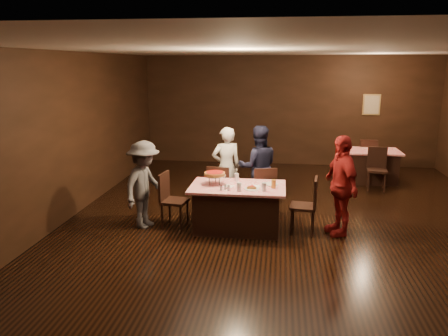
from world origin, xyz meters
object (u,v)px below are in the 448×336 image
Objects in this scene: chair_end_right at (303,205)px; pizza_stand at (215,174)px; chair_end_left at (175,200)px; diner_white_jacket at (226,167)px; glass_front_left at (239,187)px; chair_far_right at (263,191)px; diner_navy_hoodie at (258,167)px; main_table at (238,208)px; glass_back at (237,177)px; diner_red_shirt at (341,185)px; back_table at (371,166)px; chair_back_near at (377,169)px; glass_front_right at (264,187)px; diner_grey_knit at (144,185)px; plate_empty at (271,184)px; chair_back_far at (366,157)px; chair_far_left at (220,189)px; glass_amber at (274,184)px.

pizza_stand is (-1.50, 0.05, 0.48)m from chair_end_right.
chair_end_left is 2.20m from chair_end_right.
diner_white_jacket is 11.38× the size of glass_front_left.
diner_navy_hoodie is at bearing -89.84° from chair_far_right.
chair_end_right reaches higher than main_table.
diner_white_jacket is at bearing 108.03° from glass_back.
diner_red_shirt reaches higher than diner_white_jacket.
diner_navy_hoodie is (-2.58, -2.26, 0.43)m from back_table.
chair_back_near is 6.79× the size of glass_front_right.
main_table is 0.55m from glass_back.
diner_red_shirt is (1.42, -1.21, 0.02)m from diner_navy_hoodie.
diner_red_shirt is (-1.16, -2.77, 0.36)m from chair_back_near.
diner_grey_knit reaches higher than plate_empty.
diner_red_shirt is 1.67m from glass_front_left.
chair_end_left reaches higher than plate_empty.
chair_far_right is at bearing -131.82° from back_table.
diner_navy_hoodie is at bearing -138.78° from back_table.
glass_back is at bearing -97.96° from chair_end_right.
diner_white_jacket reaches higher than chair_back_near.
pizza_stand reaches higher than chair_back_near.
chair_far_right is at bearing 53.56° from chair_back_far.
chair_back_far is at bearing 59.70° from plate_empty.
chair_far_left is 3.80× the size of plate_empty.
chair_end_left is 2.50× the size of pizza_stand.
main_table is 11.43× the size of glass_front_right.
back_table is at bearing 96.73° from chair_back_near.
chair_far_left is 1.50m from diner_grey_knit.
glass_back is at bearing 35.54° from pizza_stand.
pizza_stand is at bearing 160.56° from glass_front_right.
diner_grey_knit is 1.23m from pizza_stand.
chair_end_right is 0.79m from glass_front_right.
glass_front_right is at bearing -19.44° from pizza_stand.
chair_back_far is 5.21m from pizza_stand.
plate_empty is (-2.30, -2.64, 0.30)m from chair_back_near.
chair_far_left is at bearing 24.78° from diner_navy_hoodie.
main_table is at bearing 47.46° from chair_far_right.
diner_white_jacket is (-3.21, -1.57, 0.32)m from chair_back_near.
pizza_stand is 2.71× the size of glass_amber.
glass_front_left is at bearing -80.54° from main_table.
chair_end_left is (-1.50, -0.75, 0.00)m from chair_far_right.
chair_far_right is 6.79× the size of glass_amber.
pizza_stand is (-0.40, 0.05, 0.57)m from main_table.
diner_grey_knit reaches higher than chair_back_near.
glass_amber is at bearing 61.30° from chair_back_far.
glass_front_left is at bearing -172.87° from glass_front_right.
main_table is at bearing 66.63° from diner_navy_hoodie.
back_table is 3.69m from diner_red_shirt.
plate_empty is at bearing 41.99° from glass_front_left.
chair_back_near is at bearing 51.69° from glass_front_right.
pizza_stand is at bearing 172.87° from main_table.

